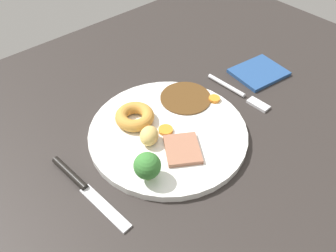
# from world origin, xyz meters

# --- Properties ---
(dining_table) EXTENTS (1.20, 0.84, 0.04)m
(dining_table) POSITION_xyz_m (0.00, 0.00, 0.02)
(dining_table) COLOR #2B2623
(dining_table) RESTS_ON ground
(dinner_plate) EXTENTS (0.29, 0.29, 0.01)m
(dinner_plate) POSITION_xyz_m (0.02, 0.03, 0.04)
(dinner_plate) COLOR white
(dinner_plate) RESTS_ON dining_table
(gravy_pool) EXTENTS (0.10, 0.10, 0.00)m
(gravy_pool) POSITION_xyz_m (-0.07, -0.02, 0.05)
(gravy_pool) COLOR #563819
(gravy_pool) RESTS_ON dinner_plate
(meat_slice_main) EXTENTS (0.09, 0.09, 0.01)m
(meat_slice_main) POSITION_xyz_m (0.03, 0.08, 0.05)
(meat_slice_main) COLOR #9E664C
(meat_slice_main) RESTS_ON dinner_plate
(yorkshire_pudding) EXTENTS (0.07, 0.07, 0.02)m
(yorkshire_pudding) POSITION_xyz_m (0.05, -0.03, 0.06)
(yorkshire_pudding) COLOR #C68938
(yorkshire_pudding) RESTS_ON dinner_plate
(roast_potato_left) EXTENTS (0.05, 0.05, 0.03)m
(roast_potato_left) POSITION_xyz_m (0.06, 0.03, 0.07)
(roast_potato_left) COLOR #D8B260
(roast_potato_left) RESTS_ON dinner_plate
(carrot_coin_front) EXTENTS (0.02, 0.02, 0.01)m
(carrot_coin_front) POSITION_xyz_m (-0.10, 0.02, 0.05)
(carrot_coin_front) COLOR orange
(carrot_coin_front) RESTS_ON dinner_plate
(carrot_coin_back) EXTENTS (0.03, 0.03, 0.01)m
(carrot_coin_back) POSITION_xyz_m (0.02, 0.03, 0.05)
(carrot_coin_back) COLOR orange
(carrot_coin_back) RESTS_ON dinner_plate
(broccoli_floret) EXTENTS (0.04, 0.04, 0.05)m
(broccoli_floret) POSITION_xyz_m (0.11, 0.08, 0.08)
(broccoli_floret) COLOR #8CB766
(broccoli_floret) RESTS_ON dinner_plate
(fork) EXTENTS (0.02, 0.15, 0.01)m
(fork) POSITION_xyz_m (-0.17, 0.03, 0.04)
(fork) COLOR silver
(fork) RESTS_ON dining_table
(knife) EXTENTS (0.03, 0.19, 0.01)m
(knife) POSITION_xyz_m (0.20, 0.02, 0.04)
(knife) COLOR black
(knife) RESTS_ON dining_table
(folded_napkin) EXTENTS (0.12, 0.10, 0.01)m
(folded_napkin) POSITION_xyz_m (-0.26, 0.02, 0.04)
(folded_napkin) COLOR navy
(folded_napkin) RESTS_ON dining_table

